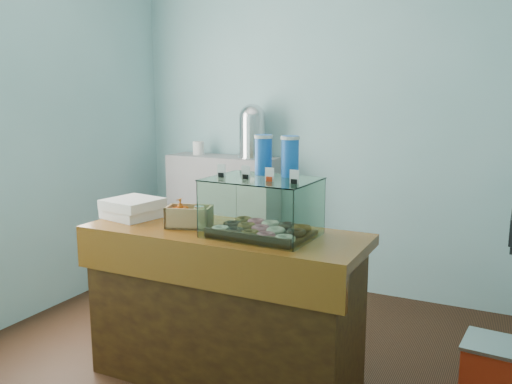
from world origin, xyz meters
The scene contains 9 objects.
ground centered at (0.00, 0.00, 0.00)m, with size 3.50×3.50×0.00m, color black.
room_shell centered at (0.03, 0.01, 1.71)m, with size 3.54×3.04×2.82m.
counter centered at (0.00, -0.25, 0.46)m, with size 1.60×0.60×0.90m.
back_shelf centered at (-0.90, 1.32, 0.55)m, with size 1.00×0.32×1.10m, color gray.
display_case centered at (0.25, -0.22, 1.07)m, with size 0.58×0.44×0.53m.
condiment_crate centered at (-0.21, -0.28, 0.96)m, with size 0.28×0.22×0.16m.
pastry_boxes centered at (-0.65, -0.23, 0.96)m, with size 0.35×0.35×0.12m.
coffee_urn centered at (-0.61, 1.32, 1.34)m, with size 0.25×0.25×0.46m.
red_cooler centered at (1.45, 0.16, 0.18)m, with size 0.42×0.34×0.35m.
Camera 1 is at (1.46, -2.79, 1.66)m, focal length 38.00 mm.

